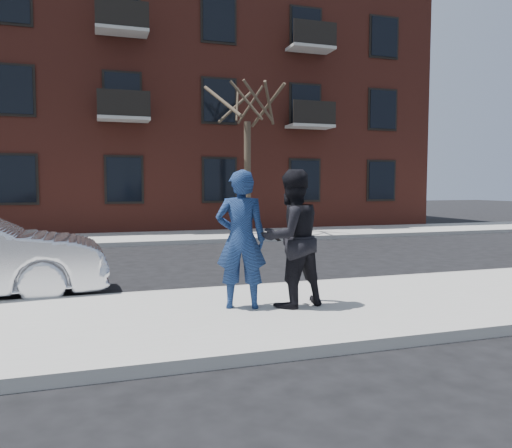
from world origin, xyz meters
name	(u,v)px	position (x,y,z in m)	size (l,w,h in m)	color
ground	(170,323)	(0.00, 0.00, 0.00)	(100.00, 100.00, 0.00)	black
near_sidewalk	(172,322)	(0.00, -0.25, 0.07)	(50.00, 3.50, 0.15)	#9B9992
near_curb	(157,295)	(0.00, 1.55, 0.07)	(50.00, 0.10, 0.15)	#999691
far_sidewalk	(125,239)	(0.00, 11.25, 0.07)	(50.00, 3.50, 0.15)	#9B9992
far_curb	(128,244)	(0.00, 9.45, 0.07)	(50.00, 0.10, 0.15)	#999691
apartment_building	(157,100)	(2.00, 18.00, 6.16)	(24.30, 10.30, 12.30)	maroon
street_tree	(247,90)	(4.50, 11.00, 5.52)	(3.60, 3.60, 6.80)	#362C20
man_hoodie	(241,239)	(1.05, -0.04, 1.17)	(0.86, 0.69, 2.04)	navy
man_peacoat	(292,238)	(1.80, -0.17, 1.18)	(1.15, 0.98, 2.05)	black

